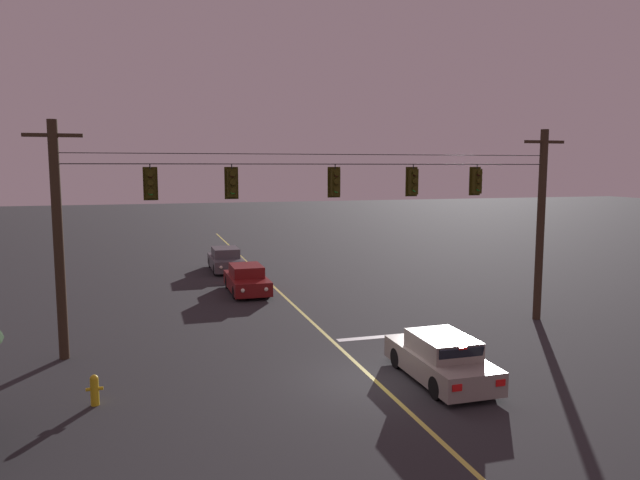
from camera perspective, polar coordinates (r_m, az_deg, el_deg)
The scene contains 13 objects.
ground_plane at distance 18.26m, azimuth 5.33°, elevation -13.28°, with size 180.00×180.00×0.00m, color #28282B.
lane_centre_stripe at distance 28.22m, azimuth -2.88°, elevation -5.93°, with size 0.14×60.00×0.01m, color #D1C64C.
stop_bar_paint at distance 22.69m, azimuth 5.83°, elevation -9.19°, with size 3.40×0.36×0.01m, color silver.
signal_span_assembly at distance 21.83m, azimuth 0.74°, elevation 1.09°, with size 20.08×0.32×7.82m.
traffic_light_leftmost at distance 20.74m, azimuth -15.91°, elevation 5.21°, with size 0.48×0.41×1.22m.
traffic_light_left_inner at distance 20.94m, azimuth -8.42°, elevation 5.42°, with size 0.48×0.41×1.22m.
traffic_light_centre at distance 21.79m, azimuth 1.47°, elevation 5.55°, with size 0.48×0.41×1.22m.
traffic_light_right_inner at distance 22.93m, azimuth 8.92°, elevation 5.54°, with size 0.48×0.41×1.22m.
traffic_light_rightmost at distance 24.22m, azimuth 14.79°, elevation 5.47°, with size 0.48×0.41×1.22m.
car_waiting_near_lane at distance 18.40m, azimuth 11.48°, elevation -11.09°, with size 1.80×4.33×1.39m.
car_oncoming_lead at distance 30.37m, azimuth -7.02°, elevation -3.80°, with size 1.80×4.42×1.39m.
car_oncoming_trailing at distance 36.96m, azimuth -9.01°, elevation -1.90°, with size 1.80×4.42×1.39m.
fire_hydrant at distance 17.40m, azimuth -20.77°, elevation -13.21°, with size 0.44×0.22×0.84m.
Camera 1 is at (-6.39, -15.89, 6.33)m, focal length 33.44 mm.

